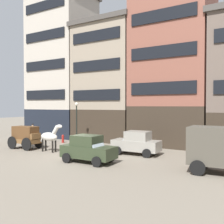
{
  "coord_description": "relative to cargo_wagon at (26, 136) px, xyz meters",
  "views": [
    {
      "loc": [
        12.0,
        -14.54,
        3.83
      ],
      "look_at": [
        1.75,
        2.09,
        3.34
      ],
      "focal_mm": 41.91,
      "sensor_mm": 36.0,
      "label": 1
    }
  ],
  "objects": [
    {
      "name": "ground_plane",
      "position": [
        6.6,
        -1.07,
        -1.15
      ],
      "size": [
        120.0,
        120.0,
        0.0
      ],
      "primitive_type": "plane",
      "color": "slate"
    },
    {
      "name": "building_far_left",
      "position": [
        -4.22,
        9.37,
        7.74
      ],
      "size": [
        7.85,
        6.45,
        17.69
      ],
      "color": "black",
      "rests_on": "ground_plane"
    },
    {
      "name": "building_center_left",
      "position": [
        3.06,
        9.37,
        5.37
      ],
      "size": [
        7.4,
        6.45,
        12.95
      ],
      "color": "#33281E",
      "rests_on": "ground_plane"
    },
    {
      "name": "building_center_right",
      "position": [
        10.25,
        9.37,
        7.44
      ],
      "size": [
        7.68,
        6.45,
        17.08
      ],
      "color": "#33281E",
      "rests_on": "ground_plane"
    },
    {
      "name": "cargo_wagon",
      "position": [
        0.0,
        0.0,
        0.0
      ],
      "size": [
        2.94,
        1.59,
        1.98
      ],
      "color": "brown",
      "rests_on": "ground_plane"
    },
    {
      "name": "draft_horse",
      "position": [
        2.95,
        0.0,
        0.12
      ],
      "size": [
        2.35,
        0.65,
        2.3
      ],
      "color": "beige",
      "rests_on": "ground_plane"
    },
    {
      "name": "sedan_dark",
      "position": [
        9.59,
        2.66,
        -0.23
      ],
      "size": [
        3.78,
        2.02,
        1.83
      ],
      "color": "gray",
      "rests_on": "ground_plane"
    },
    {
      "name": "sedan_light",
      "position": [
        8.07,
        -1.58,
        -0.23
      ],
      "size": [
        3.74,
        1.94,
        1.83
      ],
      "color": "#2D3823",
      "rests_on": "ground_plane"
    },
    {
      "name": "pedestrian_officer",
      "position": [
        -4.16,
        4.45,
        -0.17
      ],
      "size": [
        0.48,
        0.48,
        1.79
      ],
      "color": "black",
      "rests_on": "ground_plane"
    },
    {
      "name": "streetlamp_curbside",
      "position": [
        2.39,
        4.13,
        1.52
      ],
      "size": [
        0.32,
        0.32,
        4.12
      ],
      "color": "black",
      "rests_on": "ground_plane"
    },
    {
      "name": "fire_hydrant_curbside",
      "position": [
        0.23,
        4.54,
        -0.72
      ],
      "size": [
        0.24,
        0.24,
        0.83
      ],
      "color": "maroon",
      "rests_on": "ground_plane"
    }
  ]
}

